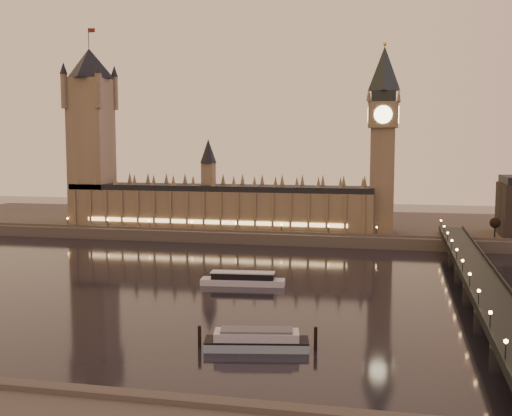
% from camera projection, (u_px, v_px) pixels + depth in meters
% --- Properties ---
extents(ground, '(700.00, 700.00, 0.00)m').
position_uv_depth(ground, '(233.00, 286.00, 251.81)').
color(ground, black).
rests_on(ground, ground).
extents(far_embankment, '(560.00, 130.00, 6.00)m').
position_uv_depth(far_embankment, '(344.00, 226.00, 405.28)').
color(far_embankment, '#423D35').
rests_on(far_embankment, ground).
extents(palace_of_westminster, '(180.00, 26.62, 52.00)m').
position_uv_depth(palace_of_westminster, '(218.00, 201.00, 375.64)').
color(palace_of_westminster, brown).
rests_on(palace_of_westminster, ground).
extents(victoria_tower, '(31.68, 31.68, 118.00)m').
position_uv_depth(victoria_tower, '(91.00, 126.00, 388.18)').
color(victoria_tower, brown).
rests_on(victoria_tower, ground).
extents(big_ben, '(17.68, 17.68, 104.00)m').
position_uv_depth(big_ben, '(383.00, 128.00, 351.01)').
color(big_ben, brown).
rests_on(big_ben, ground).
extents(westminster_bridge, '(13.20, 260.00, 15.30)m').
position_uv_depth(westminster_bridge, '(478.00, 284.00, 231.56)').
color(westminster_bridge, black).
rests_on(westminster_bridge, ground).
extents(bare_tree_0, '(5.81, 5.81, 11.82)m').
position_uv_depth(bare_tree_0, '(496.00, 222.00, 331.94)').
color(bare_tree_0, black).
rests_on(bare_tree_0, ground).
extents(cruise_boat_a, '(33.82, 10.55, 5.32)m').
position_uv_depth(cruise_boat_a, '(243.00, 279.00, 254.11)').
color(cruise_boat_a, silver).
rests_on(cruise_boat_a, ground).
extents(moored_barge, '(32.47, 13.22, 6.06)m').
position_uv_depth(moored_barge, '(257.00, 340.00, 175.85)').
color(moored_barge, '#97B1C1').
rests_on(moored_barge, ground).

